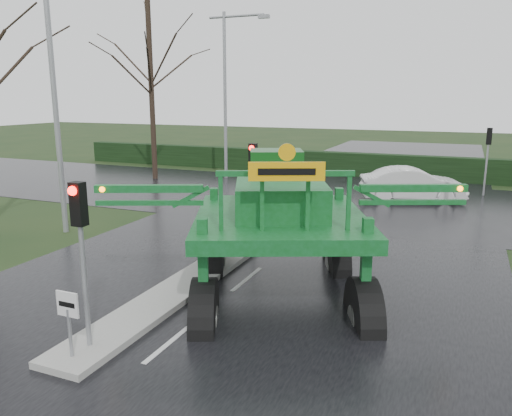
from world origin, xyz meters
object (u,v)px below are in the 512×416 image
at_px(traffic_signal_near, 80,230).
at_px(street_light_left_far, 229,81).
at_px(traffic_signal_far, 488,146).
at_px(street_light_left_near, 59,71).
at_px(white_sedan, 411,201).
at_px(crop_sprayer, 203,217).
at_px(keep_left_sign, 68,314).
at_px(traffic_signal_mid, 253,170).

xyz_separation_m(traffic_signal_near, street_light_left_far, (-6.89, 21.01, 3.40)).
bearing_deg(traffic_signal_far, street_light_left_near, 43.63).
bearing_deg(white_sedan, crop_sprayer, 150.36).
height_order(keep_left_sign, street_light_left_far, street_light_left_far).
distance_m(traffic_signal_near, street_light_left_far, 22.37).
relative_size(traffic_signal_near, street_light_left_near, 0.35).
relative_size(traffic_signal_mid, crop_sprayer, 0.41).
xyz_separation_m(keep_left_sign, street_light_left_near, (-6.89, 7.50, 4.93)).
bearing_deg(street_light_left_near, traffic_signal_near, -45.47).
xyz_separation_m(traffic_signal_near, traffic_signal_mid, (0.00, 8.50, 0.00)).
relative_size(keep_left_sign, white_sedan, 0.27).
bearing_deg(white_sedan, traffic_signal_mid, 136.69).
bearing_deg(traffic_signal_mid, traffic_signal_far, 58.07).
xyz_separation_m(traffic_signal_mid, traffic_signal_far, (7.80, 12.52, 0.00)).
xyz_separation_m(traffic_signal_near, traffic_signal_far, (7.80, 21.02, 0.00)).
bearing_deg(traffic_signal_near, traffic_signal_mid, 90.00).
bearing_deg(street_light_left_near, traffic_signal_far, 43.63).
xyz_separation_m(street_light_left_near, crop_sprayer, (8.27, -4.62, -3.55)).
bearing_deg(keep_left_sign, crop_sprayer, 64.45).
bearing_deg(keep_left_sign, white_sedan, 76.61).
relative_size(keep_left_sign, crop_sprayer, 0.16).
bearing_deg(traffic_signal_mid, street_light_left_far, 118.86).
bearing_deg(white_sedan, traffic_signal_far, -68.44).
bearing_deg(traffic_signal_mid, white_sedan, 65.34).
bearing_deg(crop_sprayer, street_light_left_far, 90.54).
relative_size(traffic_signal_far, street_light_left_far, 0.35).
bearing_deg(street_light_left_far, traffic_signal_near, -71.83).
bearing_deg(traffic_signal_far, keep_left_sign, 70.07).
bearing_deg(white_sedan, street_light_left_near, 115.93).
relative_size(keep_left_sign, traffic_signal_near, 0.38).
height_order(street_light_left_far, white_sedan, street_light_left_far).
bearing_deg(street_light_left_near, white_sedan, 44.58).
xyz_separation_m(street_light_left_near, white_sedan, (11.34, 11.17, -5.99)).
relative_size(traffic_signal_near, white_sedan, 0.71).
height_order(traffic_signal_mid, street_light_left_near, street_light_left_near).
bearing_deg(street_light_left_near, traffic_signal_mid, 12.21).
relative_size(traffic_signal_mid, white_sedan, 0.71).
height_order(street_light_left_near, crop_sprayer, street_light_left_near).
xyz_separation_m(keep_left_sign, crop_sprayer, (1.38, 2.88, 1.38)).
distance_m(street_light_left_near, crop_sprayer, 10.12).
bearing_deg(traffic_signal_near, crop_sprayer, 60.03).
bearing_deg(traffic_signal_near, white_sedan, 76.26).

